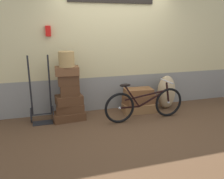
% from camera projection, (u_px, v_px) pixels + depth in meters
% --- Properties ---
extents(ground, '(9.73, 5.20, 0.06)m').
position_uv_depth(ground, '(125.00, 122.00, 4.72)').
color(ground, '#513823').
extents(station_building, '(7.73, 0.74, 2.88)m').
position_uv_depth(station_building, '(113.00, 44.00, 5.13)').
color(station_building, gray).
rests_on(station_building, ground).
extents(suitcase_0, '(0.65, 0.42, 0.16)m').
position_uv_depth(suitcase_0, '(69.00, 116.00, 4.73)').
color(suitcase_0, '#4C2D19').
rests_on(suitcase_0, ground).
extents(suitcase_1, '(0.57, 0.35, 0.16)m').
position_uv_depth(suitcase_1, '(70.00, 108.00, 4.73)').
color(suitcase_1, '#4C2D19').
rests_on(suitcase_1, suitcase_0).
extents(suitcase_2, '(0.54, 0.37, 0.18)m').
position_uv_depth(suitcase_2, '(69.00, 100.00, 4.68)').
color(suitcase_2, '#4C2D19').
rests_on(suitcase_2, suitcase_1).
extents(suitcase_3, '(0.38, 0.24, 0.21)m').
position_uv_depth(suitcase_3, '(70.00, 90.00, 4.63)').
color(suitcase_3, '#4C2D19').
rests_on(suitcase_3, suitcase_2).
extents(suitcase_4, '(0.41, 0.25, 0.20)m').
position_uv_depth(suitcase_4, '(68.00, 80.00, 4.59)').
color(suitcase_4, '#4C2D19').
rests_on(suitcase_4, suitcase_3).
extents(suitcase_5, '(0.46, 0.31, 0.16)m').
position_uv_depth(suitcase_5, '(67.00, 71.00, 4.53)').
color(suitcase_5, brown).
rests_on(suitcase_5, suitcase_4).
extents(suitcase_6, '(0.73, 0.42, 0.19)m').
position_uv_depth(suitcase_6, '(139.00, 108.00, 5.16)').
color(suitcase_6, olive).
rests_on(suitcase_6, ground).
extents(suitcase_7, '(0.71, 0.43, 0.19)m').
position_uv_depth(suitcase_7, '(139.00, 99.00, 5.14)').
color(suitcase_7, brown).
rests_on(suitcase_7, suitcase_6).
extents(suitcase_8, '(0.62, 0.39, 0.14)m').
position_uv_depth(suitcase_8, '(138.00, 92.00, 5.10)').
color(suitcase_8, brown).
rests_on(suitcase_8, suitcase_7).
extents(wicker_basket, '(0.30, 0.30, 0.29)m').
position_uv_depth(wicker_basket, '(66.00, 59.00, 4.46)').
color(wicker_basket, '#A8844C').
rests_on(wicker_basket, suitcase_5).
extents(luggage_trolley, '(0.44, 0.37, 1.31)m').
position_uv_depth(luggage_trolley, '(42.00, 107.00, 4.58)').
color(luggage_trolley, black).
rests_on(luggage_trolley, ground).
extents(burlap_sack, '(0.41, 0.35, 0.75)m').
position_uv_depth(burlap_sack, '(166.00, 92.00, 5.33)').
color(burlap_sack, tan).
rests_on(burlap_sack, ground).
extents(bicycle, '(1.68, 0.46, 0.77)m').
position_uv_depth(bicycle, '(145.00, 104.00, 4.68)').
color(bicycle, black).
rests_on(bicycle, ground).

